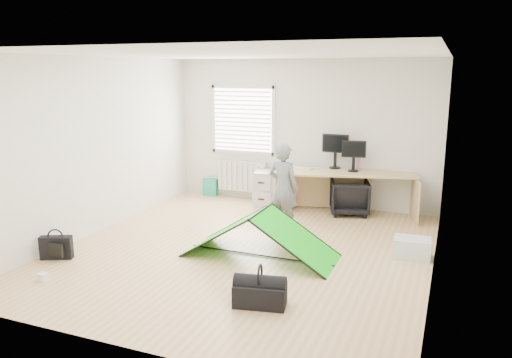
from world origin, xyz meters
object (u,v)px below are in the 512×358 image
at_px(desk, 350,193).
at_px(office_chair, 349,197).
at_px(thermos, 358,164).
at_px(filing_cabinet, 267,188).
at_px(monitor_left, 335,156).
at_px(monitor_right, 354,160).
at_px(person, 283,188).
at_px(kite, 260,234).
at_px(storage_crate, 412,248).
at_px(duffel_bag, 260,295).
at_px(laptop_bag, 56,248).

bearing_deg(desk, office_chair, 86.70).
bearing_deg(thermos, office_chair, -123.65).
relative_size(desk, filing_cabinet, 3.47).
bearing_deg(monitor_left, thermos, -4.76).
relative_size(monitor_right, person, 0.30).
relative_size(desk, monitor_right, 5.36).
relative_size(monitor_right, kite, 0.20).
distance_m(filing_cabinet, monitor_left, 1.43).
bearing_deg(filing_cabinet, thermos, -7.87).
height_order(monitor_left, person, person).
height_order(thermos, storage_crate, thermos).
relative_size(desk, storage_crate, 4.65).
bearing_deg(desk, monitor_left, 131.46).
height_order(filing_cabinet, duffel_bag, filing_cabinet).
height_order(office_chair, kite, kite).
relative_size(person, duffel_bag, 2.48).
height_order(desk, kite, desk).
distance_m(laptop_bag, duffel_bag, 3.06).
bearing_deg(person, kite, 104.22).
relative_size(monitor_left, monitor_right, 1.14).
distance_m(desk, monitor_left, 0.73).
relative_size(office_chair, laptop_bag, 1.60).
distance_m(monitor_right, duffel_bag, 4.00).
relative_size(filing_cabinet, duffel_bag, 1.14).
bearing_deg(storage_crate, person, 167.97).
bearing_deg(thermos, kite, -106.90).
bearing_deg(filing_cabinet, monitor_right, -11.61).
relative_size(storage_crate, duffel_bag, 0.85).
xyz_separation_m(filing_cabinet, monitor_left, (1.26, 0.14, 0.67)).
relative_size(person, storage_crate, 2.92).
xyz_separation_m(person, storage_crate, (2.00, -0.43, -0.57)).
xyz_separation_m(desk, storage_crate, (1.22, -1.76, -0.25)).
bearing_deg(filing_cabinet, monitor_left, -4.27).
distance_m(office_chair, duffel_bag, 3.87).
bearing_deg(storage_crate, desk, 124.70).
bearing_deg(office_chair, thermos, -140.05).
distance_m(monitor_right, storage_crate, 2.32).
bearing_deg(laptop_bag, storage_crate, -2.23).
bearing_deg(office_chair, kite, 57.88).
xyz_separation_m(desk, monitor_right, (0.04, 0.05, 0.58)).
height_order(thermos, person, person).
bearing_deg(office_chair, laptop_bag, 31.73).
bearing_deg(thermos, filing_cabinet, -177.15).
distance_m(monitor_left, person, 1.64).
height_order(monitor_right, kite, monitor_right).
xyz_separation_m(filing_cabinet, duffel_bag, (1.40, -3.93, -0.20)).
relative_size(office_chair, storage_crate, 1.40).
xyz_separation_m(thermos, storage_crate, (1.12, -1.92, -0.75)).
height_order(thermos, duffel_bag, thermos).
relative_size(filing_cabinet, storage_crate, 1.34).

